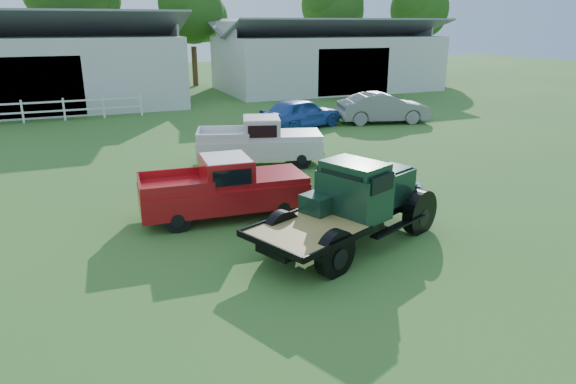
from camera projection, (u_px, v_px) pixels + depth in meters
name	position (u px, v px, depth m)	size (l,w,h in m)	color
ground	(300.00, 252.00, 11.76)	(120.00, 120.00, 0.00)	#366528
shed_left	(24.00, 61.00, 31.19)	(18.80, 10.20, 5.60)	beige
shed_right	(326.00, 55.00, 39.71)	(16.80, 9.20, 5.20)	beige
fence_rail	(1.00, 113.00, 26.25)	(14.20, 0.16, 1.20)	white
tree_b	(70.00, 12.00, 38.37)	(6.90, 6.90, 11.50)	#20400D
tree_c	(193.00, 29.00, 41.13)	(5.40, 5.40, 9.00)	#20400D
tree_d	(332.00, 23.00, 46.54)	(6.00, 6.00, 10.00)	#20400D
tree_e	(418.00, 25.00, 47.75)	(5.70, 5.70, 9.50)	#20400D
vintage_flatbed	(351.00, 204.00, 11.90)	(5.00, 1.98, 1.98)	#163425
red_pickup	(223.00, 187.00, 13.67)	(4.56, 1.75, 1.66)	#A41115
white_pickup	(259.00, 141.00, 18.76)	(4.68, 1.82, 1.72)	silver
misc_car_blue	(301.00, 113.00, 25.32)	(1.76, 4.37, 1.49)	#2C55A9
misc_car_grey	(383.00, 108.00, 26.67)	(1.64, 4.70, 1.55)	slate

